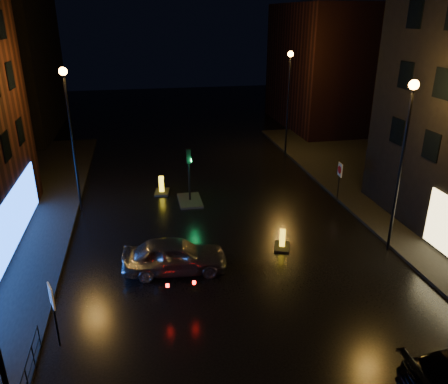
{
  "coord_description": "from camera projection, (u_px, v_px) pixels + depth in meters",
  "views": [
    {
      "loc": [
        -4.03,
        -11.26,
        10.99
      ],
      "look_at": [
        -0.12,
        8.4,
        2.8
      ],
      "focal_mm": 35.0,
      "sensor_mm": 36.0,
      "label": 1
    }
  ],
  "objects": [
    {
      "name": "traffic_signal",
      "position": [
        190.0,
        194.0,
        27.41
      ],
      "size": [
        1.4,
        2.4,
        3.45
      ],
      "color": "black",
      "rests_on": "ground"
    },
    {
      "name": "street_lamp_rnear",
      "position": [
        405.0,
        143.0,
        19.86
      ],
      "size": [
        0.44,
        0.44,
        8.37
      ],
      "color": "black",
      "rests_on": "ground"
    },
    {
      "name": "silver_hatchback",
      "position": [
        175.0,
        256.0,
        19.85
      ],
      "size": [
        4.85,
        2.27,
        1.61
      ],
      "primitive_type": "imported",
      "rotation": [
        0.0,
        0.0,
        1.49
      ],
      "color": "#929599",
      "rests_on": "ground"
    },
    {
      "name": "bollard_near",
      "position": [
        282.0,
        244.0,
        22.07
      ],
      "size": [
        1.14,
        1.36,
        1.01
      ],
      "rotation": [
        0.0,
        0.0,
        -0.37
      ],
      "color": "black",
      "rests_on": "ground"
    },
    {
      "name": "building_far_left",
      "position": [
        5.0,
        59.0,
        41.35
      ],
      "size": [
        8.0,
        16.0,
        14.0
      ],
      "primitive_type": "cube",
      "color": "black",
      "rests_on": "ground"
    },
    {
      "name": "street_lamp_rfar",
      "position": [
        289.0,
        88.0,
        34.39
      ],
      "size": [
        0.44,
        0.44,
        8.37
      ],
      "color": "black",
      "rests_on": "ground"
    },
    {
      "name": "road_sign_right",
      "position": [
        340.0,
        173.0,
        26.83
      ],
      "size": [
        0.12,
        0.62,
        2.56
      ],
      "rotation": [
        0.0,
        0.0,
        3.07
      ],
      "color": "black",
      "rests_on": "ground"
    },
    {
      "name": "road_sign_left",
      "position": [
        52.0,
        301.0,
        14.91
      ],
      "size": [
        0.27,
        0.59,
        2.51
      ],
      "rotation": [
        0.0,
        0.0,
        0.37
      ],
      "color": "black",
      "rests_on": "ground"
    },
    {
      "name": "ground",
      "position": [
        275.0,
        356.0,
        15.11
      ],
      "size": [
        120.0,
        120.0,
        0.0
      ],
      "primitive_type": "plane",
      "color": "black",
      "rests_on": "ground"
    },
    {
      "name": "bollard_far",
      "position": [
        162.0,
        189.0,
        28.82
      ],
      "size": [
        1.09,
        1.45,
        1.16
      ],
      "rotation": [
        0.0,
        0.0,
        -0.16
      ],
      "color": "black",
      "rests_on": "ground"
    },
    {
      "name": "street_lamp_lfar",
      "position": [
        69.0,
        119.0,
        24.31
      ],
      "size": [
        0.44,
        0.44,
        8.37
      ],
      "color": "black",
      "rests_on": "ground"
    },
    {
      "name": "building_far_right",
      "position": [
        324.0,
        67.0,
        44.6
      ],
      "size": [
        8.0,
        14.0,
        12.0
      ],
      "primitive_type": "cube",
      "color": "black",
      "rests_on": "ground"
    }
  ]
}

